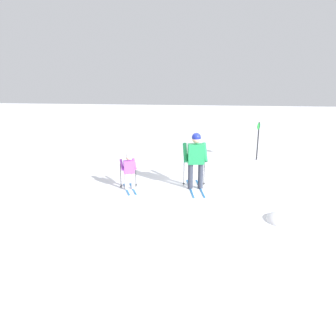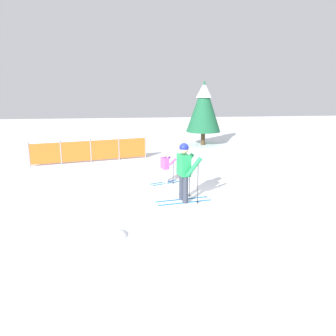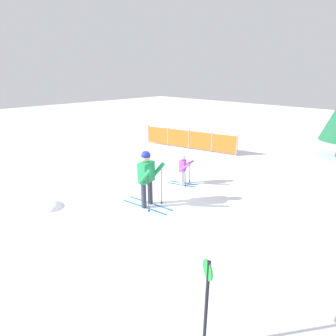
% 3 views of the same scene
% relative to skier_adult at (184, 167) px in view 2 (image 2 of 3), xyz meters
% --- Properties ---
extents(ground_plane, '(60.00, 60.00, 0.00)m').
position_rel_skier_adult_xyz_m(ground_plane, '(-0.03, 0.00, -1.05)').
color(ground_plane, white).
extents(skier_adult, '(1.71, 0.82, 1.77)m').
position_rel_skier_adult_xyz_m(skier_adult, '(0.00, 0.00, 0.00)').
color(skier_adult, '#1966B2').
rests_on(skier_adult, ground_plane).
extents(skier_child, '(1.09, 0.68, 1.15)m').
position_rel_skier_adult_xyz_m(skier_child, '(-0.32, 2.03, -0.38)').
color(skier_child, '#1966B2').
rests_on(skier_child, ground_plane).
extents(safety_fence, '(5.16, 1.35, 1.08)m').
position_rel_skier_adult_xyz_m(safety_fence, '(-3.30, 5.94, -0.52)').
color(safety_fence, gray).
rests_on(safety_fence, ground_plane).
extents(conifer_far, '(2.05, 2.05, 3.80)m').
position_rel_skier_adult_xyz_m(conifer_far, '(2.94, 10.04, 1.30)').
color(conifer_far, '#4C3823').
rests_on(conifer_far, ground_plane).
extents(snow_mound, '(0.84, 0.71, 0.33)m').
position_rel_skier_adult_xyz_m(snow_mound, '(-2.13, -2.19, -1.05)').
color(snow_mound, white).
rests_on(snow_mound, ground_plane).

